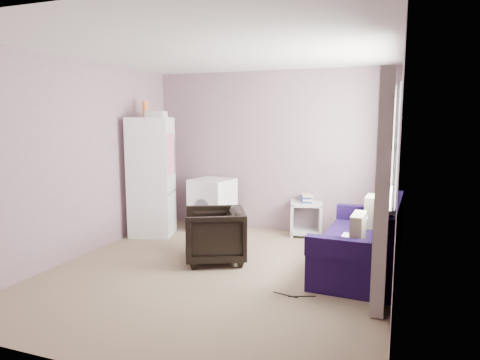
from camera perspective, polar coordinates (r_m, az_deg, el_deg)
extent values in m
cube|color=#8D795C|center=(5.07, -2.95, -12.25)|extent=(3.80, 4.20, 0.02)
cube|color=silver|center=(4.82, -3.18, 17.12)|extent=(3.80, 4.20, 0.02)
cube|color=gray|center=(6.77, 4.06, 3.80)|extent=(3.80, 0.02, 2.50)
cube|color=gray|center=(2.99, -19.33, -2.03)|extent=(3.80, 0.02, 2.50)
cube|color=gray|center=(5.81, -20.64, 2.60)|extent=(0.02, 4.20, 2.50)
cube|color=gray|center=(4.40, 20.45, 1.02)|extent=(0.02, 4.20, 2.50)
cube|color=white|center=(5.07, 20.35, 4.73)|extent=(0.01, 1.60, 1.20)
imported|color=black|center=(5.33, -3.41, -7.00)|extent=(0.91, 0.93, 0.73)
cube|color=white|center=(6.61, -11.70, 0.42)|extent=(0.77, 0.77, 1.78)
cube|color=#5A5B63|center=(6.57, -9.02, -1.57)|extent=(0.18, 0.55, 0.02)
cube|color=#5A5B63|center=(6.73, -8.69, 3.02)|extent=(0.03, 0.04, 0.51)
cube|color=white|center=(6.47, -9.17, 3.45)|extent=(0.13, 0.41, 0.61)
cylinder|color=orange|center=(6.63, -12.53, 9.19)|extent=(0.10, 0.10, 0.24)
cube|color=beige|center=(6.43, -11.10, 8.60)|extent=(0.34, 0.37, 0.09)
cube|color=white|center=(6.79, -3.68, -3.33)|extent=(0.67, 0.67, 0.82)
cube|color=#5A5B63|center=(6.71, -3.80, -0.15)|extent=(0.62, 0.61, 0.05)
cylinder|color=#5A5B63|center=(6.55, -5.11, -3.72)|extent=(0.27, 0.06, 0.27)
cube|color=silver|center=(6.56, 8.82, -3.11)|extent=(0.56, 0.56, 0.04)
cube|color=silver|center=(6.66, 8.74, -6.73)|extent=(0.56, 0.56, 0.04)
cube|color=silver|center=(6.61, 6.94, -5.05)|extent=(0.15, 0.46, 0.52)
cube|color=silver|center=(6.62, 10.61, -5.11)|extent=(0.15, 0.46, 0.52)
cube|color=navy|center=(6.56, 8.83, -2.80)|extent=(0.20, 0.26, 0.03)
cube|color=tan|center=(6.55, 8.94, -2.54)|extent=(0.22, 0.26, 0.03)
cube|color=navy|center=(6.55, 8.75, -2.26)|extent=(0.19, 0.25, 0.03)
cube|color=tan|center=(6.53, 8.92, -2.02)|extent=(0.22, 0.26, 0.03)
cube|color=#1C0D3E|center=(5.26, 15.60, -9.39)|extent=(0.93, 1.82, 0.40)
cube|color=#1C0D3E|center=(5.13, 19.48, -5.20)|extent=(0.26, 1.79, 0.44)
cube|color=#1C0D3E|center=(4.36, 14.23, -8.92)|extent=(0.85, 0.18, 0.20)
cube|color=#1C0D3E|center=(6.02, 16.81, -4.32)|extent=(0.85, 0.18, 0.20)
cube|color=#B6B389|center=(4.60, 15.45, -6.78)|extent=(0.14, 0.40, 0.40)
cube|color=#B6B389|center=(5.71, 17.02, -3.96)|extent=(0.14, 0.40, 0.40)
cube|color=silver|center=(5.12, 14.66, -7.41)|extent=(0.24, 0.34, 0.02)
cube|color=silver|center=(5.08, 16.09, -6.28)|extent=(0.08, 0.33, 0.22)
cube|color=white|center=(5.14, 19.25, -2.25)|extent=(0.14, 1.70, 0.04)
cube|color=white|center=(5.14, 19.82, -1.94)|extent=(0.02, 1.68, 0.05)
cube|color=white|center=(5.07, 20.14, 4.74)|extent=(0.02, 1.68, 0.05)
cube|color=white|center=(5.08, 20.48, 11.51)|extent=(0.02, 1.68, 0.05)
cube|color=white|center=(4.28, 20.08, 4.22)|extent=(0.02, 0.05, 1.20)
cube|color=white|center=(4.81, 20.12, 4.59)|extent=(0.02, 0.05, 1.20)
cube|color=white|center=(5.34, 20.16, 4.88)|extent=(0.02, 0.05, 1.20)
cube|color=white|center=(5.87, 20.19, 5.13)|extent=(0.02, 0.05, 1.20)
cube|color=beige|center=(4.04, 18.50, -1.61)|extent=(0.12, 0.46, 2.18)
cube|color=beige|center=(6.18, 19.19, 1.57)|extent=(0.12, 0.46, 2.18)
cylinder|color=black|center=(4.45, 8.25, -15.10)|extent=(0.26, 0.11, 0.01)
cylinder|color=black|center=(4.47, 6.05, -14.98)|extent=(0.27, 0.07, 0.01)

